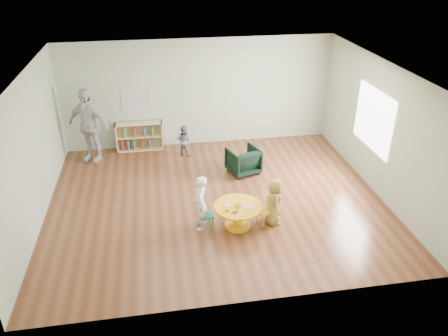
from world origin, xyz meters
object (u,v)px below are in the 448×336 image
object	(u,v)px
kid_chair_right	(267,210)
child_right	(274,202)
toddler	(184,140)
adult_caretaker	(89,125)
activity_table	(238,212)
bookshelf	(139,136)
armchair	(243,161)
kid_chair_left	(204,215)
child_left	(200,203)

from	to	relation	value
kid_chair_right	child_right	bearing A→B (deg)	-124.24
toddler	child_right	bearing A→B (deg)	143.32
kid_chair_right	adult_caretaker	bearing A→B (deg)	29.63
activity_table	toddler	distance (m)	3.40
bookshelf	toddler	world-z (taller)	toddler
activity_table	armchair	distance (m)	2.20
adult_caretaker	toddler	bearing A→B (deg)	24.63
armchair	child_right	size ratio (longest dim) A/B	0.72
child_right	toddler	bearing A→B (deg)	24.08
kid_chair_right	bookshelf	bearing A→B (deg)	15.39
kid_chair_left	adult_caretaker	size ratio (longest dim) A/B	0.27
toddler	armchair	bearing A→B (deg)	167.37
kid_chair_left	child_right	distance (m)	1.37
kid_chair_left	armchair	size ratio (longest dim) A/B	0.74
kid_chair_right	armchair	bearing A→B (deg)	-16.38
child_left	kid_chair_right	bearing A→B (deg)	100.37
activity_table	kid_chair_right	distance (m)	0.59
kid_chair_left	adult_caretaker	xyz separation A→B (m)	(-2.39, 3.33, 0.66)
child_right	adult_caretaker	distance (m)	5.08
activity_table	toddler	bearing A→B (deg)	102.83
activity_table	child_left	xyz separation A→B (m)	(-0.71, 0.07, 0.23)
kid_chair_right	toddler	bearing A→B (deg)	4.84
kid_chair_right	armchair	xyz separation A→B (m)	(-0.04, 2.09, 0.03)
child_right	toddler	distance (m)	3.61
child_right	bookshelf	bearing A→B (deg)	34.11
bookshelf	adult_caretaker	bearing A→B (deg)	-158.62
toddler	activity_table	bearing A→B (deg)	132.40
kid_chair_right	bookshelf	distance (m)	4.55
kid_chair_left	bookshelf	distance (m)	3.97
kid_chair_right	child_left	world-z (taller)	child_left
child_left	child_right	world-z (taller)	child_left
toddler	adult_caretaker	bearing A→B (deg)	27.06
child_left	child_right	bearing A→B (deg)	99.08
kid_chair_right	child_left	size ratio (longest dim) A/B	0.49
toddler	adult_caretaker	distance (m)	2.35
activity_table	kid_chair_right	size ratio (longest dim) A/B	1.72
child_right	activity_table	bearing A→B (deg)	91.02
armchair	bookshelf	bearing A→B (deg)	-53.57
bookshelf	child_left	bearing A→B (deg)	-72.81
child_right	adult_caretaker	xyz separation A→B (m)	(-3.74, 3.41, 0.45)
activity_table	kid_chair_left	size ratio (longest dim) A/B	1.82
child_left	adult_caretaker	size ratio (longest dim) A/B	0.59
kid_chair_left	adult_caretaker	world-z (taller)	adult_caretaker
adult_caretaker	bookshelf	bearing A→B (deg)	48.51
bookshelf	child_right	bearing A→B (deg)	-56.22
child_left	child_right	xyz separation A→B (m)	(1.41, -0.07, -0.07)
kid_chair_right	bookshelf	xyz separation A→B (m)	(-2.47, 3.83, 0.08)
kid_chair_left	kid_chair_right	distance (m)	1.24
toddler	bookshelf	bearing A→B (deg)	3.42
armchair	child_right	xyz separation A→B (m)	(0.15, -2.13, 0.17)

